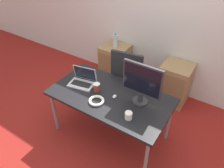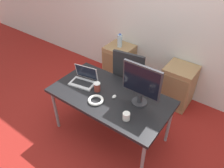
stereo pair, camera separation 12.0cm
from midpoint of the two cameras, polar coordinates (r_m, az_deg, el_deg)
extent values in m
plane|color=maroon|center=(3.19, -1.51, -12.67)|extent=(14.00, 14.00, 0.00)
cube|color=silver|center=(3.50, 11.86, 17.58)|extent=(10.00, 0.05, 2.60)
cube|color=black|center=(2.70, -1.74, -3.33)|extent=(1.50, 0.80, 0.04)
cylinder|color=gray|center=(3.12, -15.88, -7.07)|extent=(0.04, 0.04, 0.66)
cylinder|color=gray|center=(2.54, 7.45, -19.22)|extent=(0.04, 0.04, 0.66)
cylinder|color=gray|center=(3.46, -7.88, -0.56)|extent=(0.04, 0.04, 0.66)
cylinder|color=gray|center=(2.96, 13.52, -9.49)|extent=(0.04, 0.04, 0.66)
cylinder|color=#232326|center=(3.63, 3.80, -4.55)|extent=(0.56, 0.56, 0.04)
cylinder|color=gray|center=(3.50, 3.94, -1.95)|extent=(0.05, 0.05, 0.39)
cube|color=#232326|center=(3.37, 4.08, 0.62)|extent=(0.55, 0.55, 0.07)
cube|color=#232326|center=(2.98, 2.58, 3.04)|extent=(0.44, 0.11, 0.60)
cube|color=#99754C|center=(3.98, -0.04, 5.46)|extent=(0.45, 0.44, 0.68)
cube|color=olive|center=(3.82, -1.84, 3.99)|extent=(0.41, 0.01, 0.54)
cube|color=#99754C|center=(3.60, 15.14, 0.14)|extent=(0.45, 0.44, 0.68)
cube|color=olive|center=(3.43, 13.85, -1.74)|extent=(0.41, 0.01, 0.54)
cylinder|color=silver|center=(3.76, -0.05, 11.24)|extent=(0.08, 0.08, 0.22)
cylinder|color=#3359B2|center=(3.71, -0.05, 12.87)|extent=(0.04, 0.04, 0.02)
cube|color=silver|center=(2.88, -9.20, -0.14)|extent=(0.36, 0.26, 0.02)
cube|color=black|center=(2.87, -9.21, 0.01)|extent=(0.28, 0.16, 0.00)
cube|color=silver|center=(2.89, -8.23, 2.83)|extent=(0.33, 0.10, 0.20)
cube|color=black|center=(2.89, -8.32, 2.80)|extent=(0.30, 0.09, 0.18)
cylinder|color=#2D2D33|center=(2.61, 6.01, -4.47)|extent=(0.18, 0.18, 0.02)
cylinder|color=#2D2D33|center=(2.56, 6.10, -3.35)|extent=(0.06, 0.06, 0.11)
cube|color=#2D2D33|center=(2.41, 6.49, 1.15)|extent=(0.47, 0.03, 0.38)
cube|color=black|center=(2.40, 6.31, 0.96)|extent=(0.44, 0.00, 0.35)
ellipsoid|color=silver|center=(2.64, -0.64, -3.31)|extent=(0.04, 0.07, 0.03)
cylinder|color=white|center=(2.38, 2.88, -8.26)|extent=(0.08, 0.08, 0.09)
cylinder|color=maroon|center=(2.73, -5.25, -0.99)|extent=(0.08, 0.08, 0.11)
cylinder|color=white|center=(2.69, -5.32, -0.02)|extent=(0.08, 0.08, 0.01)
torus|color=white|center=(2.60, -5.40, -4.40)|extent=(0.19, 0.19, 0.03)
camera|label=1|loc=(0.06, -91.31, -1.01)|focal=35.00mm
camera|label=2|loc=(0.06, 88.69, 1.01)|focal=35.00mm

